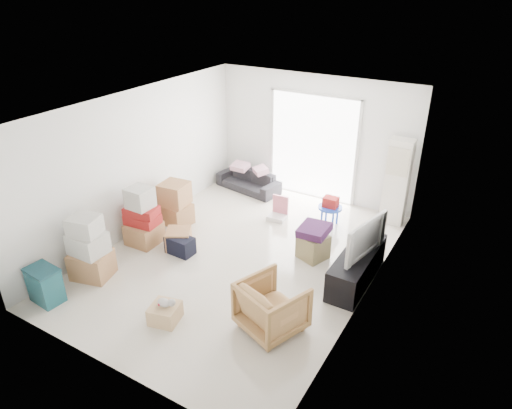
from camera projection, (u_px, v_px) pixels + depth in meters
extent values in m
cube|color=beige|center=(240.00, 262.00, 8.16)|extent=(4.50, 6.00, 0.24)
cube|color=white|center=(237.00, 99.00, 6.84)|extent=(4.50, 6.00, 0.24)
cube|color=white|center=(316.00, 136.00, 9.90)|extent=(4.50, 0.24, 2.70)
cube|color=white|center=(90.00, 288.00, 5.10)|extent=(4.50, 0.24, 2.70)
cube|color=white|center=(133.00, 161.00, 8.57)|extent=(0.24, 6.00, 2.70)
cube|color=white|center=(381.00, 223.00, 6.43)|extent=(0.24, 6.00, 2.70)
cube|color=white|center=(313.00, 147.00, 9.88)|extent=(2.00, 0.01, 2.30)
cube|color=silver|center=(272.00, 139.00, 10.33)|extent=(0.06, 0.04, 2.30)
cube|color=silver|center=(357.00, 155.00, 9.42)|extent=(0.06, 0.04, 2.30)
cube|color=silver|center=(316.00, 94.00, 9.36)|extent=(2.10, 0.04, 0.06)
cube|color=silver|center=(397.00, 182.00, 8.87)|extent=(0.45, 0.30, 1.75)
cube|color=black|center=(357.00, 267.00, 7.37)|extent=(0.48, 1.60, 0.53)
imported|color=black|center=(359.00, 249.00, 7.22)|extent=(0.84, 1.18, 0.14)
imported|color=#2A292E|center=(248.00, 178.00, 10.51)|extent=(1.58, 0.69, 0.60)
cube|color=#D199AA|center=(240.00, 162.00, 10.45)|extent=(0.36, 0.29, 0.11)
cube|color=#D199AA|center=(261.00, 165.00, 10.25)|extent=(0.47, 0.46, 0.13)
imported|color=tan|center=(272.00, 304.00, 6.30)|extent=(1.02, 0.99, 0.83)
cube|color=#18505A|center=(47.00, 293.00, 6.97)|extent=(0.51, 0.38, 0.27)
cube|color=#18505A|center=(43.00, 279.00, 6.84)|extent=(0.51, 0.38, 0.27)
cube|color=#0C333D|center=(41.00, 270.00, 6.77)|extent=(0.53, 0.39, 0.04)
cube|color=#AC784E|center=(92.00, 264.00, 7.50)|extent=(0.71, 0.64, 0.45)
cube|color=silver|center=(88.00, 243.00, 7.32)|extent=(0.56, 0.46, 0.35)
cube|color=silver|center=(84.00, 226.00, 7.17)|extent=(0.54, 0.50, 0.30)
cube|color=#AC784E|center=(144.00, 233.00, 8.46)|extent=(0.56, 0.56, 0.40)
cube|color=#AE2715|center=(143.00, 219.00, 8.33)|extent=(0.63, 0.45, 0.18)
cube|color=#AE2715|center=(142.00, 211.00, 8.25)|extent=(0.64, 0.48, 0.16)
cube|color=silver|center=(140.00, 198.00, 8.13)|extent=(0.42, 0.40, 0.38)
cube|color=#AC784E|center=(176.00, 213.00, 9.13)|extent=(0.65, 0.56, 0.42)
cube|color=#AC784E|center=(175.00, 194.00, 8.93)|extent=(0.55, 0.55, 0.45)
cube|color=#AC784E|center=(179.00, 239.00, 8.31)|extent=(0.59, 0.59, 0.36)
cube|color=black|center=(180.00, 245.00, 8.15)|extent=(0.51, 0.32, 0.32)
cube|color=#8D7952|center=(313.00, 246.00, 8.00)|extent=(0.57, 0.57, 0.44)
cube|color=#4A2153|center=(314.00, 232.00, 7.87)|extent=(0.50, 0.50, 0.14)
cylinder|color=blue|center=(330.00, 207.00, 8.97)|extent=(0.48, 0.48, 0.04)
cylinder|color=blue|center=(337.00, 216.00, 9.10)|extent=(0.04, 0.04, 0.37)
cylinder|color=blue|center=(326.00, 213.00, 9.21)|extent=(0.04, 0.04, 0.37)
cylinder|color=blue|center=(322.00, 218.00, 9.03)|extent=(0.04, 0.04, 0.37)
cylinder|color=blue|center=(333.00, 221.00, 8.92)|extent=(0.04, 0.04, 0.37)
cube|color=#AE2715|center=(331.00, 202.00, 8.92)|extent=(0.28, 0.22, 0.20)
cube|color=silver|center=(277.00, 217.00, 9.33)|extent=(0.38, 0.34, 0.09)
cube|color=#E26B84|center=(281.00, 204.00, 9.33)|extent=(0.34, 0.07, 0.39)
cube|color=#D6B07B|center=(165.00, 313.00, 6.56)|extent=(0.48, 0.48, 0.26)
ellipsoid|color=#B2ADA8|center=(164.00, 303.00, 6.48)|extent=(0.21, 0.15, 0.11)
cube|color=red|center=(164.00, 302.00, 6.47)|extent=(0.18, 0.16, 0.03)
sphere|color=#B2ADA8|center=(172.00, 303.00, 6.43)|extent=(0.11, 0.11, 0.11)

